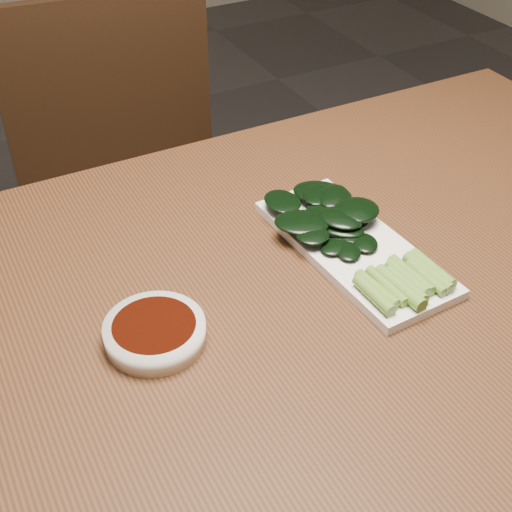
% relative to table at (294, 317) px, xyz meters
% --- Properties ---
extents(table, '(1.40, 0.80, 0.75)m').
position_rel_table_xyz_m(table, '(0.00, 0.00, 0.00)').
color(table, '#4A2A15').
rests_on(table, ground).
extents(chair_far, '(0.50, 0.50, 0.89)m').
position_rel_table_xyz_m(chair_far, '(-0.01, 0.68, -0.19)').
color(chair_far, black).
rests_on(chair_far, ground).
extents(sauce_bowl, '(0.12, 0.12, 0.03)m').
position_rel_table_xyz_m(sauce_bowl, '(-0.21, -0.02, 0.09)').
color(sauce_bowl, white).
rests_on(sauce_bowl, table).
extents(serving_plate, '(0.15, 0.32, 0.01)m').
position_rel_table_xyz_m(serving_plate, '(0.10, 0.01, 0.08)').
color(serving_plate, white).
rests_on(serving_plate, table).
extents(gai_lan, '(0.17, 0.32, 0.03)m').
position_rel_table_xyz_m(gai_lan, '(0.10, 0.03, 0.10)').
color(gai_lan, olive).
rests_on(gai_lan, serving_plate).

